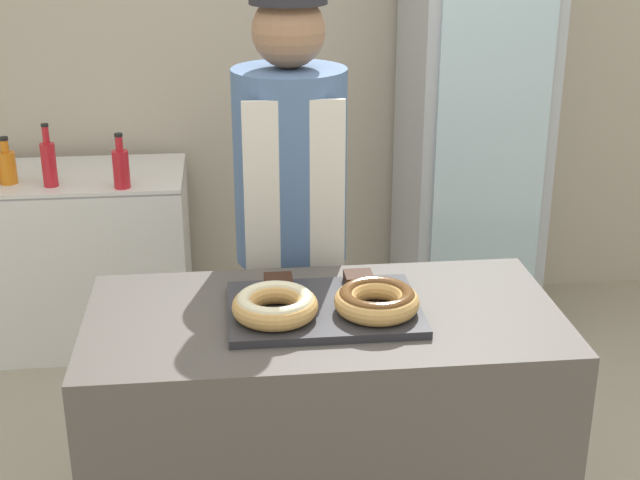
{
  "coord_description": "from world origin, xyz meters",
  "views": [
    {
      "loc": [
        -0.25,
        -2.23,
        2.01
      ],
      "look_at": [
        0.0,
        0.1,
        1.1
      ],
      "focal_mm": 50.0,
      "sensor_mm": 36.0,
      "label": 1
    }
  ],
  "objects_px": {
    "beverage_fridge": "(470,136)",
    "brownie_back_left": "(278,282)",
    "donut_light_glaze": "(275,304)",
    "bottle_orange_b": "(7,166)",
    "bottle_red": "(49,162)",
    "donut_chocolate_glaze": "(377,300)",
    "brownie_back_right": "(359,279)",
    "serving_tray": "(324,309)",
    "baker_person": "(291,234)",
    "chest_freezer": "(78,257)",
    "bottle_red_b": "(121,167)"
  },
  "relations": [
    {
      "from": "serving_tray",
      "to": "donut_chocolate_glaze",
      "type": "relative_size",
      "value": 2.27
    },
    {
      "from": "chest_freezer",
      "to": "bottle_red",
      "type": "height_order",
      "value": "bottle_red"
    },
    {
      "from": "brownie_back_left",
      "to": "bottle_orange_b",
      "type": "height_order",
      "value": "bottle_orange_b"
    },
    {
      "from": "donut_chocolate_glaze",
      "to": "bottle_red_b",
      "type": "relative_size",
      "value": 0.97
    },
    {
      "from": "donut_light_glaze",
      "to": "brownie_back_right",
      "type": "bearing_deg",
      "value": 36.8
    },
    {
      "from": "bottle_red",
      "to": "brownie_back_right",
      "type": "bearing_deg",
      "value": -51.56
    },
    {
      "from": "serving_tray",
      "to": "bottle_orange_b",
      "type": "distance_m",
      "value": 2.02
    },
    {
      "from": "donut_chocolate_glaze",
      "to": "bottle_red",
      "type": "height_order",
      "value": "bottle_red"
    },
    {
      "from": "serving_tray",
      "to": "beverage_fridge",
      "type": "height_order",
      "value": "beverage_fridge"
    },
    {
      "from": "donut_light_glaze",
      "to": "bottle_red_b",
      "type": "xyz_separation_m",
      "value": [
        -0.57,
        1.56,
        -0.06
      ]
    },
    {
      "from": "donut_light_glaze",
      "to": "donut_chocolate_glaze",
      "type": "bearing_deg",
      "value": 0.0
    },
    {
      "from": "serving_tray",
      "to": "donut_chocolate_glaze",
      "type": "distance_m",
      "value": 0.16
    },
    {
      "from": "donut_chocolate_glaze",
      "to": "beverage_fridge",
      "type": "distance_m",
      "value": 1.94
    },
    {
      "from": "baker_person",
      "to": "chest_freezer",
      "type": "relative_size",
      "value": 1.73
    },
    {
      "from": "bottle_orange_b",
      "to": "beverage_fridge",
      "type": "bearing_deg",
      "value": 2.94
    },
    {
      "from": "bottle_orange_b",
      "to": "bottle_red_b",
      "type": "xyz_separation_m",
      "value": [
        0.5,
        -0.12,
        0.01
      ]
    },
    {
      "from": "donut_light_glaze",
      "to": "donut_chocolate_glaze",
      "type": "distance_m",
      "value": 0.28
    },
    {
      "from": "donut_light_glaze",
      "to": "chest_freezer",
      "type": "relative_size",
      "value": 0.23
    },
    {
      "from": "donut_light_glaze",
      "to": "brownie_back_left",
      "type": "distance_m",
      "value": 0.19
    },
    {
      "from": "serving_tray",
      "to": "bottle_red",
      "type": "bearing_deg",
      "value": 123.01
    },
    {
      "from": "baker_person",
      "to": "chest_freezer",
      "type": "height_order",
      "value": "baker_person"
    },
    {
      "from": "bottle_red",
      "to": "bottle_red_b",
      "type": "relative_size",
      "value": 1.15
    },
    {
      "from": "brownie_back_left",
      "to": "bottle_orange_b",
      "type": "distance_m",
      "value": 1.85
    },
    {
      "from": "brownie_back_left",
      "to": "bottle_red",
      "type": "bearing_deg",
      "value": 122.17
    },
    {
      "from": "baker_person",
      "to": "serving_tray",
      "type": "bearing_deg",
      "value": -85.21
    },
    {
      "from": "baker_person",
      "to": "beverage_fridge",
      "type": "height_order",
      "value": "beverage_fridge"
    },
    {
      "from": "brownie_back_right",
      "to": "bottle_red",
      "type": "bearing_deg",
      "value": 128.44
    },
    {
      "from": "donut_chocolate_glaze",
      "to": "bottle_orange_b",
      "type": "height_order",
      "value": "bottle_orange_b"
    },
    {
      "from": "donut_light_glaze",
      "to": "bottle_orange_b",
      "type": "xyz_separation_m",
      "value": [
        -1.07,
        1.68,
        -0.07
      ]
    },
    {
      "from": "brownie_back_left",
      "to": "chest_freezer",
      "type": "distance_m",
      "value": 1.89
    },
    {
      "from": "brownie_back_left",
      "to": "serving_tray",
      "type": "bearing_deg",
      "value": -49.04
    },
    {
      "from": "serving_tray",
      "to": "bottle_red",
      "type": "height_order",
      "value": "bottle_red"
    },
    {
      "from": "donut_light_glaze",
      "to": "chest_freezer",
      "type": "distance_m",
      "value": 2.06
    },
    {
      "from": "donut_chocolate_glaze",
      "to": "bottle_orange_b",
      "type": "relative_size",
      "value": 1.12
    },
    {
      "from": "bottle_red_b",
      "to": "donut_light_glaze",
      "type": "bearing_deg",
      "value": -70.06
    },
    {
      "from": "donut_chocolate_glaze",
      "to": "baker_person",
      "type": "distance_m",
      "value": 0.65
    },
    {
      "from": "serving_tray",
      "to": "bottle_red",
      "type": "relative_size",
      "value": 1.93
    },
    {
      "from": "beverage_fridge",
      "to": "brownie_back_left",
      "type": "bearing_deg",
      "value": -122.08
    },
    {
      "from": "serving_tray",
      "to": "donut_chocolate_glaze",
      "type": "height_order",
      "value": "donut_chocolate_glaze"
    },
    {
      "from": "brownie_back_right",
      "to": "baker_person",
      "type": "bearing_deg",
      "value": 111.03
    },
    {
      "from": "donut_chocolate_glaze",
      "to": "brownie_back_right",
      "type": "bearing_deg",
      "value": 96.33
    },
    {
      "from": "beverage_fridge",
      "to": "bottle_red_b",
      "type": "bearing_deg",
      "value": -171.94
    },
    {
      "from": "chest_freezer",
      "to": "donut_light_glaze",
      "type": "bearing_deg",
      "value": -65.23
    },
    {
      "from": "brownie_back_right",
      "to": "donut_light_glaze",
      "type": "bearing_deg",
      "value": -143.2
    },
    {
      "from": "donut_chocolate_glaze",
      "to": "chest_freezer",
      "type": "bearing_deg",
      "value": 121.63
    },
    {
      "from": "baker_person",
      "to": "chest_freezer",
      "type": "xyz_separation_m",
      "value": [
        -0.92,
        1.17,
        -0.53
      ]
    },
    {
      "from": "bottle_red",
      "to": "donut_chocolate_glaze",
      "type": "bearing_deg",
      "value": -54.52
    },
    {
      "from": "beverage_fridge",
      "to": "bottle_orange_b",
      "type": "relative_size",
      "value": 9.15
    },
    {
      "from": "brownie_back_left",
      "to": "brownie_back_right",
      "type": "bearing_deg",
      "value": 0.0
    },
    {
      "from": "serving_tray",
      "to": "bottle_red_b",
      "type": "bearing_deg",
      "value": 115.1
    }
  ]
}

